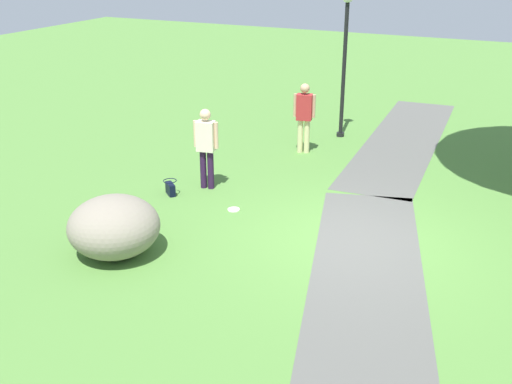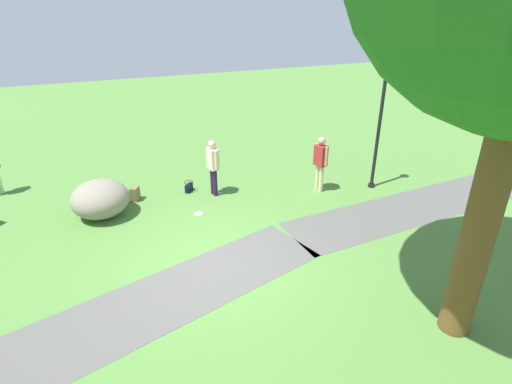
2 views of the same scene
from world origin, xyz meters
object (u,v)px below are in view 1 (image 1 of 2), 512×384
at_px(passerby_on_path, 304,113).
at_px(lawn_boulder, 114,226).
at_px(lamp_post, 345,50).
at_px(handbag_on_grass, 170,188).
at_px(frisbee_on_grass, 234,210).
at_px(backpack_by_boulder, 121,215).
at_px(woman_with_handbag, 206,143).

bearing_deg(passerby_on_path, lawn_boulder, -8.43).
bearing_deg(lamp_post, passerby_on_path, -13.90).
relative_size(passerby_on_path, handbag_on_grass, 4.37).
distance_m(passerby_on_path, frisbee_on_grass, 3.85).
height_order(handbag_on_grass, backpack_by_boulder, backpack_by_boulder).
bearing_deg(passerby_on_path, backpack_by_boulder, -16.11).
relative_size(woman_with_handbag, backpack_by_boulder, 4.18).
bearing_deg(lawn_boulder, handbag_on_grass, -167.54).
distance_m(lamp_post, passerby_on_path, 2.10).
relative_size(lawn_boulder, woman_with_handbag, 1.22).
distance_m(handbag_on_grass, backpack_by_boulder, 1.57).
xyz_separation_m(lawn_boulder, backpack_by_boulder, (-0.93, -0.59, -0.29)).
distance_m(lamp_post, lawn_boulder, 8.03).
xyz_separation_m(passerby_on_path, handbag_on_grass, (3.60, -1.46, -0.83)).
distance_m(lawn_boulder, handbag_on_grass, 2.58).
bearing_deg(handbag_on_grass, lawn_boulder, 12.46).
relative_size(passerby_on_path, frisbee_on_grass, 7.34).
bearing_deg(handbag_on_grass, woman_with_handbag, 142.18).
xyz_separation_m(lawn_boulder, passerby_on_path, (-6.10, 0.90, 0.48)).
bearing_deg(lamp_post, handbag_on_grass, -19.56).
height_order(lawn_boulder, passerby_on_path, passerby_on_path).
bearing_deg(backpack_by_boulder, lawn_boulder, 32.51).
bearing_deg(backpack_by_boulder, handbag_on_grass, 178.59).
bearing_deg(woman_with_handbag, handbag_on_grass, -37.82).
distance_m(lawn_boulder, backpack_by_boulder, 1.14).
bearing_deg(woman_with_handbag, lamp_post, 163.45).
relative_size(lamp_post, lawn_boulder, 1.78).
relative_size(lamp_post, handbag_on_grass, 9.45).
height_order(woman_with_handbag, handbag_on_grass, woman_with_handbag).
height_order(lamp_post, woman_with_handbag, lamp_post).
bearing_deg(woman_with_handbag, passerby_on_path, 162.02).
distance_m(woman_with_handbag, backpack_by_boulder, 2.40).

